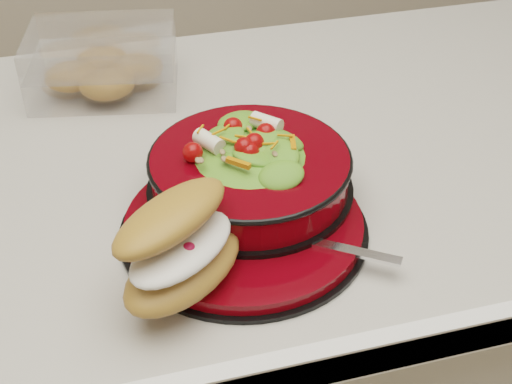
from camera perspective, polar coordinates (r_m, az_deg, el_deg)
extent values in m
cube|color=beige|center=(1.35, 9.68, -11.73)|extent=(1.16, 0.66, 0.86)
cube|color=beige|center=(1.06, 12.18, 4.45)|extent=(1.24, 0.74, 0.04)
cylinder|color=black|center=(0.83, -0.97, -3.06)|extent=(0.29, 0.29, 0.01)
cylinder|color=#610308|center=(0.82, -0.98, -2.53)|extent=(0.28, 0.28, 0.01)
torus|color=black|center=(0.82, -0.13, -2.63)|extent=(0.16, 0.16, 0.01)
cylinder|color=black|center=(0.86, -0.48, 0.33)|extent=(0.25, 0.25, 0.01)
cylinder|color=#610308|center=(0.85, -0.49, 1.68)|extent=(0.23, 0.23, 0.04)
torus|color=black|center=(0.84, -0.50, 2.68)|extent=(0.24, 0.24, 0.01)
ellipsoid|color=#498826|center=(0.84, -0.50, 2.68)|extent=(0.20, 0.20, 0.08)
sphere|color=#B80907|center=(0.82, 2.79, 5.75)|extent=(0.02, 0.02, 0.02)
sphere|color=#B80907|center=(0.85, 0.36, 6.98)|extent=(0.02, 0.02, 0.02)
sphere|color=#B80907|center=(0.84, -2.87, 6.53)|extent=(0.02, 0.02, 0.02)
sphere|color=#B80907|center=(0.80, -3.90, 4.79)|extent=(0.02, 0.02, 0.02)
sphere|color=#B80907|center=(0.77, -1.47, 3.42)|extent=(0.02, 0.02, 0.02)
sphere|color=#B80907|center=(0.78, 2.01, 3.94)|extent=(0.02, 0.02, 0.02)
cylinder|color=silver|center=(0.85, 0.86, 7.03)|extent=(0.04, 0.04, 0.02)
cylinder|color=silver|center=(0.82, -3.85, 5.57)|extent=(0.04, 0.04, 0.02)
cube|color=orange|center=(0.78, -1.45, 3.90)|extent=(0.03, 0.03, 0.01)
cube|color=orange|center=(0.81, 3.02, 5.43)|extent=(0.03, 0.02, 0.01)
ellipsoid|color=#B57637|center=(0.73, -5.83, -6.08)|extent=(0.17, 0.16, 0.04)
ellipsoid|color=white|center=(0.71, -5.97, -4.48)|extent=(0.15, 0.14, 0.02)
ellipsoid|color=#B57637|center=(0.71, -6.37, -1.93)|extent=(0.16, 0.15, 0.04)
sphere|color=#B00C2C|center=(0.71, -7.92, -4.44)|extent=(0.02, 0.02, 0.02)
sphere|color=#B00C2C|center=(0.70, -5.40, -4.62)|extent=(0.02, 0.02, 0.02)
sphere|color=#191947|center=(0.71, -6.78, -3.90)|extent=(0.01, 0.01, 0.01)
sphere|color=#191947|center=(0.71, -4.99, -3.83)|extent=(0.01, 0.01, 0.01)
sphere|color=#191947|center=(0.71, -5.93, -4.35)|extent=(0.01, 0.01, 0.01)
cube|color=silver|center=(0.78, 6.46, -4.44)|extent=(0.13, 0.09, 0.00)
cube|color=silver|center=(0.80, 0.36, -3.05)|extent=(0.05, 0.04, 0.00)
cube|color=white|center=(1.12, -11.98, 9.16)|extent=(0.24, 0.20, 0.05)
cube|color=white|center=(1.10, -12.30, 11.33)|extent=(0.24, 0.20, 0.04)
ellipsoid|color=#B57637|center=(1.12, -14.50, 8.94)|extent=(0.08, 0.07, 0.04)
ellipsoid|color=#B57637|center=(1.12, -9.51, 9.72)|extent=(0.08, 0.07, 0.04)
ellipsoid|color=#B57637|center=(1.16, -12.20, 10.20)|extent=(0.08, 0.07, 0.04)
ellipsoid|color=#B57637|center=(1.09, -11.81, 8.41)|extent=(0.08, 0.07, 0.04)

